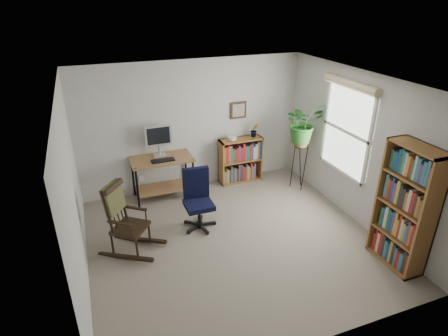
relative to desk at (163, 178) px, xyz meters
name	(u,v)px	position (x,y,z in m)	size (l,w,h in m)	color
floor	(233,241)	(0.68, -1.70, -0.39)	(4.20, 4.00, 0.00)	gray
ceiling	(235,83)	(0.68, -1.70, 2.01)	(4.20, 4.00, 0.00)	silver
wall_back	(193,126)	(0.68, 0.30, 0.81)	(4.20, 0.00, 2.40)	#B7B7B2
wall_front	(315,256)	(0.68, -3.70, 0.81)	(4.20, 0.00, 2.40)	#B7B7B2
wall_left	(73,197)	(-1.42, -1.70, 0.81)	(0.00, 4.00, 2.40)	#B7B7B2
wall_right	(358,149)	(2.78, -1.70, 0.81)	(0.00, 4.00, 2.40)	#B7B7B2
window	(346,131)	(2.74, -1.40, 1.01)	(0.12, 1.20, 1.50)	silver
desk	(163,178)	(0.00, 0.00, 0.00)	(1.08, 0.59, 0.78)	olive
monitor	(159,141)	(0.00, 0.14, 0.67)	(0.46, 0.16, 0.56)	silver
keyboard	(163,160)	(0.00, -0.12, 0.40)	(0.40, 0.15, 0.03)	black
office_chair	(199,201)	(0.31, -1.16, 0.10)	(0.54, 0.54, 0.98)	black
rocking_chair	(129,219)	(-0.77, -1.39, 0.15)	(0.56, 0.93, 1.08)	black
low_bookshelf	(241,160)	(1.57, 0.12, 0.06)	(0.84, 0.28, 0.89)	brown
tall_bookshelf	(405,208)	(2.60, -2.93, 0.48)	(0.33, 0.76, 1.75)	brown
plant_stand	(299,164)	(2.48, -0.55, 0.12)	(0.28, 0.28, 1.01)	black
spider_plant	(305,103)	(2.48, -0.55, 1.28)	(1.69, 1.88, 1.46)	#276523
potted_plant_small	(254,134)	(1.85, 0.13, 0.55)	(0.13, 0.24, 0.11)	#276523
framed_picture	(238,110)	(1.57, 0.27, 1.02)	(0.32, 0.04, 0.32)	black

